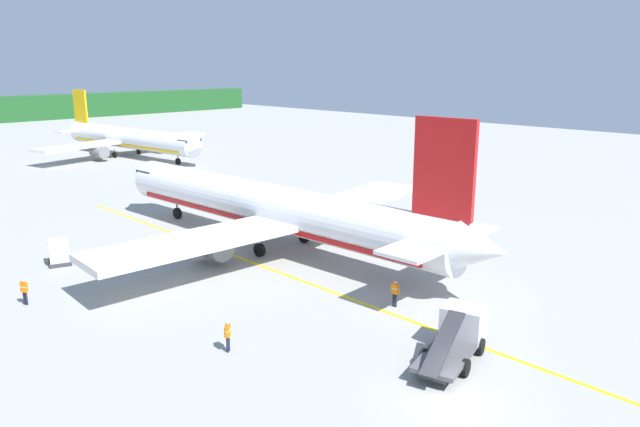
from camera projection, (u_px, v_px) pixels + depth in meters
ground at (49, 218)px, 60.45m from camera, size 240.00×320.00×0.20m
airliner_foreground at (274, 208)px, 49.62m from camera, size 34.65×41.72×11.90m
airliner_mid_apron at (129, 139)px, 98.56m from camera, size 30.89×37.35×10.65m
service_truck_fuel at (457, 334)px, 31.52m from camera, size 6.59×3.63×2.61m
cargo_container_near at (59, 252)px, 45.86m from camera, size 2.04×2.04×2.08m
crew_marshaller at (139, 251)px, 45.94m from camera, size 0.26×0.63×1.75m
crew_loader_left at (228, 333)px, 31.91m from camera, size 0.53×0.44×1.79m
crew_loader_right at (395, 291)px, 37.83m from camera, size 0.28×0.63×1.79m
crew_supervisor at (24, 289)px, 38.13m from camera, size 0.41×0.57×1.78m
apron_guide_line at (274, 270)px, 44.72m from camera, size 0.30×60.00×0.01m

